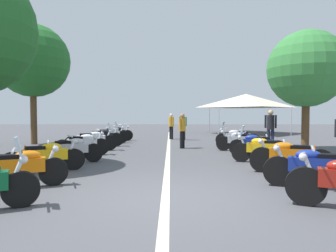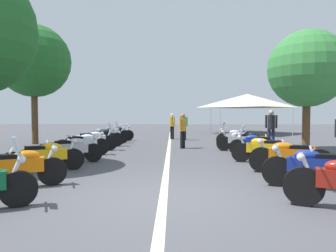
% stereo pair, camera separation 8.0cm
% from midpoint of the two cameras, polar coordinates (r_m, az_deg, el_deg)
% --- Properties ---
extents(ground_plane, '(80.00, 80.00, 0.00)m').
position_cam_midpoint_polar(ground_plane, '(5.83, -0.90, -13.39)').
color(ground_plane, '#4C4C51').
extents(lane_centre_stripe, '(28.55, 0.16, 0.01)m').
position_cam_midpoint_polar(lane_centre_stripe, '(11.98, -0.16, -5.24)').
color(lane_centre_stripe, beige).
rests_on(lane_centre_stripe, ground_plane).
extents(motorcycle_left_row_1, '(0.96, 1.90, 0.99)m').
position_cam_midpoint_polar(motorcycle_left_row_1, '(7.15, -26.70, -7.01)').
color(motorcycle_left_row_1, black).
rests_on(motorcycle_left_row_1, ground_plane).
extents(motorcycle_left_row_2, '(1.21, 1.92, 0.98)m').
position_cam_midpoint_polar(motorcycle_left_row_2, '(8.75, -22.62, -5.29)').
color(motorcycle_left_row_2, black).
rests_on(motorcycle_left_row_2, ground_plane).
extents(motorcycle_left_row_3, '(0.99, 1.95, 0.98)m').
position_cam_midpoint_polar(motorcycle_left_row_3, '(10.08, -18.24, -4.23)').
color(motorcycle_left_row_3, black).
rests_on(motorcycle_left_row_3, ground_plane).
extents(motorcycle_left_row_4, '(1.00, 1.94, 1.00)m').
position_cam_midpoint_polar(motorcycle_left_row_4, '(11.75, -16.16, -3.25)').
color(motorcycle_left_row_4, black).
rests_on(motorcycle_left_row_4, ground_plane).
extents(motorcycle_left_row_5, '(0.90, 2.14, 1.22)m').
position_cam_midpoint_polar(motorcycle_left_row_5, '(13.15, -14.49, -2.57)').
color(motorcycle_left_row_5, black).
rests_on(motorcycle_left_row_5, ground_plane).
extents(motorcycle_left_row_6, '(0.88, 1.98, 1.22)m').
position_cam_midpoint_polar(motorcycle_left_row_6, '(14.74, -12.51, -2.04)').
color(motorcycle_left_row_6, black).
rests_on(motorcycle_left_row_6, ground_plane).
extents(motorcycle_left_row_7, '(1.10, 1.91, 1.01)m').
position_cam_midpoint_polar(motorcycle_left_row_7, '(16.25, -11.20, -1.66)').
color(motorcycle_left_row_7, black).
rests_on(motorcycle_left_row_7, ground_plane).
extents(motorcycle_left_row_8, '(1.11, 1.99, 0.99)m').
position_cam_midpoint_polar(motorcycle_left_row_8, '(17.70, -10.12, -1.36)').
color(motorcycle_left_row_8, black).
rests_on(motorcycle_left_row_8, ground_plane).
extents(motorcycle_right_row_1, '(0.96, 2.12, 1.01)m').
position_cam_midpoint_polar(motorcycle_right_row_1, '(7.05, 26.18, -7.02)').
color(motorcycle_right_row_1, black).
rests_on(motorcycle_right_row_1, ground_plane).
extents(motorcycle_right_row_2, '(0.89, 2.05, 1.02)m').
position_cam_midpoint_polar(motorcycle_right_row_2, '(8.52, 21.96, -5.32)').
color(motorcycle_right_row_2, black).
rests_on(motorcycle_right_row_2, ground_plane).
extents(motorcycle_right_row_3, '(0.98, 2.03, 1.20)m').
position_cam_midpoint_polar(motorcycle_right_row_3, '(10.07, 17.62, -4.15)').
color(motorcycle_right_row_3, black).
rests_on(motorcycle_right_row_3, ground_plane).
extents(motorcycle_right_row_4, '(0.88, 2.04, 0.99)m').
position_cam_midpoint_polar(motorcycle_right_row_4, '(11.68, 16.34, -3.33)').
color(motorcycle_right_row_4, black).
rests_on(motorcycle_right_row_4, ground_plane).
extents(motorcycle_right_row_5, '(0.90, 2.11, 0.99)m').
position_cam_midpoint_polar(motorcycle_right_row_5, '(12.98, 13.63, -2.72)').
color(motorcycle_right_row_5, black).
rests_on(motorcycle_right_row_5, ground_plane).
extents(motorcycle_right_row_6, '(1.01, 2.03, 1.21)m').
position_cam_midpoint_polar(motorcycle_right_row_6, '(14.61, 12.90, -2.10)').
color(motorcycle_right_row_6, black).
rests_on(motorcycle_right_row_6, ground_plane).
extents(traffic_cone_0, '(0.36, 0.36, 0.61)m').
position_cam_midpoint_polar(traffic_cone_0, '(10.76, 25.93, -4.78)').
color(traffic_cone_0, orange).
rests_on(traffic_cone_0, ground_plane).
extents(traffic_cone_2, '(0.36, 0.36, 0.61)m').
position_cam_midpoint_polar(traffic_cone_2, '(10.60, -25.79, -4.88)').
color(traffic_cone_2, orange).
rests_on(traffic_cone_2, ground_plane).
extents(bystander_0, '(0.32, 0.47, 1.61)m').
position_cam_midpoint_polar(bystander_0, '(18.05, 2.72, 0.28)').
color(bystander_0, black).
rests_on(bystander_0, ground_plane).
extents(bystander_2, '(0.47, 0.32, 1.60)m').
position_cam_midpoint_polar(bystander_2, '(13.71, 2.57, -0.39)').
color(bystander_2, black).
rests_on(bystander_2, ground_plane).
extents(bystander_3, '(0.46, 0.33, 1.61)m').
position_cam_midpoint_polar(bystander_3, '(18.68, 0.50, 0.35)').
color(bystander_3, black).
rests_on(bystander_3, ground_plane).
extents(bystander_4, '(0.32, 0.50, 1.77)m').
position_cam_midpoint_polar(bystander_4, '(14.30, 18.81, 0.04)').
color(bystander_4, '#1E2338').
rests_on(bystander_4, ground_plane).
extents(roadside_tree_0, '(3.27, 3.27, 5.14)m').
position_cam_midpoint_polar(roadside_tree_0, '(14.28, 24.72, 9.80)').
color(roadside_tree_0, brown).
rests_on(roadside_tree_0, ground_plane).
extents(roadside_tree_2, '(3.75, 3.75, 6.21)m').
position_cam_midpoint_polar(roadside_tree_2, '(17.29, -24.51, 11.21)').
color(roadside_tree_2, brown).
rests_on(roadside_tree_2, ground_plane).
extents(event_tent, '(5.84, 5.84, 3.20)m').
position_cam_midpoint_polar(event_tent, '(25.12, 14.57, 4.68)').
color(event_tent, beige).
rests_on(event_tent, ground_plane).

